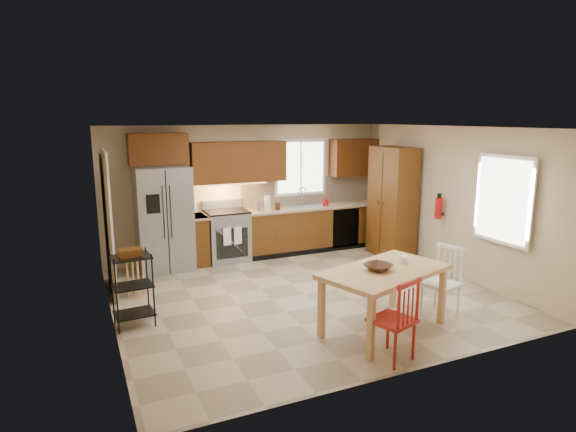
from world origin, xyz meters
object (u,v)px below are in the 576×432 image
(range_stove, at_px, (227,236))
(chair_red, at_px, (392,319))
(chair_white, at_px, (441,283))
(table_jar, at_px, (404,261))
(fire_extinguisher, at_px, (438,208))
(dining_table, at_px, (384,300))
(table_bowl, at_px, (378,271))
(soap_bottle, at_px, (326,201))
(refrigerator, at_px, (164,219))
(utility_cart, at_px, (133,290))
(bar_stool, at_px, (136,276))
(pantry, at_px, (392,202))

(range_stove, bearing_deg, chair_red, -82.83)
(chair_white, xyz_separation_m, table_jar, (-0.59, 0.05, 0.36))
(range_stove, height_order, fire_extinguisher, fire_extinguisher)
(dining_table, relative_size, table_bowl, 4.94)
(soap_bottle, relative_size, table_bowl, 0.58)
(range_stove, bearing_deg, soap_bottle, -2.40)
(dining_table, height_order, chair_white, chair_white)
(dining_table, bearing_deg, chair_red, -136.18)
(refrigerator, distance_m, chair_white, 4.71)
(refrigerator, bearing_deg, fire_extinguisher, -24.52)
(range_stove, relative_size, fire_extinguisher, 2.56)
(soap_bottle, bearing_deg, fire_extinguisher, -59.47)
(range_stove, height_order, utility_cart, utility_cart)
(refrigerator, relative_size, range_stove, 1.98)
(soap_bottle, bearing_deg, utility_cart, -151.13)
(refrigerator, height_order, table_jar, refrigerator)
(range_stove, distance_m, table_jar, 3.84)
(refrigerator, relative_size, fire_extinguisher, 5.06)
(refrigerator, distance_m, table_jar, 4.29)
(refrigerator, height_order, chair_red, refrigerator)
(utility_cart, bearing_deg, refrigerator, 65.68)
(fire_extinguisher, distance_m, dining_table, 2.92)
(bar_stool, bearing_deg, pantry, -6.91)
(dining_table, xyz_separation_m, table_bowl, (-0.10, 0.00, 0.41))
(pantry, xyz_separation_m, chair_red, (-2.43, -3.38, -0.57))
(table_bowl, bearing_deg, range_stove, 102.12)
(chair_white, xyz_separation_m, utility_cart, (-3.80, 1.38, 0.01))
(soap_bottle, bearing_deg, refrigerator, 179.55)
(refrigerator, bearing_deg, soap_bottle, -0.45)
(pantry, xyz_separation_m, table_bowl, (-2.18, -2.73, -0.25))
(refrigerator, xyz_separation_m, bar_stool, (-0.65, -1.16, -0.59))
(range_stove, height_order, chair_white, chair_white)
(pantry, distance_m, table_jar, 3.15)
(refrigerator, bearing_deg, table_jar, -55.90)
(pantry, bearing_deg, chair_white, -112.91)
(range_stove, bearing_deg, dining_table, -76.39)
(soap_bottle, height_order, utility_cart, soap_bottle)
(pantry, relative_size, table_jar, 14.58)
(refrigerator, distance_m, bar_stool, 1.46)
(fire_extinguisher, relative_size, bar_stool, 0.57)
(dining_table, distance_m, chair_white, 0.95)
(refrigerator, relative_size, chair_white, 1.91)
(dining_table, height_order, utility_cart, utility_cart)
(pantry, height_order, utility_cart, pantry)
(table_bowl, bearing_deg, pantry, 51.32)
(chair_red, relative_size, utility_cart, 0.98)
(table_jar, bearing_deg, chair_red, -133.17)
(pantry, relative_size, utility_cart, 2.16)
(soap_bottle, distance_m, table_jar, 3.61)
(table_jar, bearing_deg, pantry, 56.67)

